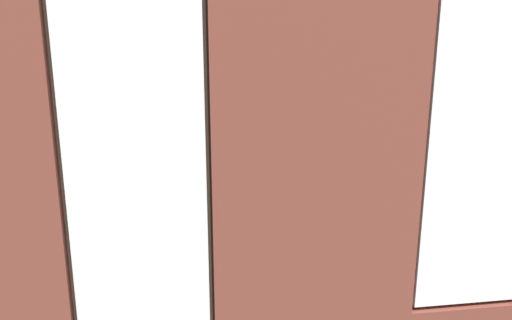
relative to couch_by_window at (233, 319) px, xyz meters
The scene contains 15 objects.
ground_plane 2.31m from the couch_by_window, 101.77° to the right, with size 7.27×6.52×0.10m, color brown.
brick_wall_with_windows 1.65m from the couch_by_window, 125.61° to the left, with size 6.67×0.30×3.58m.
couch_by_window is the anchor object (origin of this frame).
couch_left 3.48m from the couch_by_window, 153.11° to the right, with size 0.93×1.79×0.80m.
coffee_table 2.69m from the couch_by_window, 99.11° to the right, with size 1.29×0.78×0.44m.
cup_ceramic 2.77m from the couch_by_window, 95.49° to the right, with size 0.09×0.09×0.10m, color #B23D38.
candle_jar 2.55m from the couch_by_window, 90.89° to the right, with size 0.08×0.08×0.11m, color #B7333D.
table_plant_small 2.70m from the couch_by_window, 99.11° to the right, with size 0.15×0.15×0.24m.
remote_gray 2.91m from the couch_by_window, 105.60° to the right, with size 0.05×0.17×0.02m, color #59595B.
remote_black 2.60m from the couch_by_window, 101.63° to the right, with size 0.05×0.17×0.02m, color black.
papasan_chair 4.40m from the couch_by_window, 91.04° to the right, with size 1.10×1.10×0.69m.
potted_plant_beside_window_right 1.63m from the couch_by_window, ahead, with size 0.60×0.60×0.99m.
potted_plant_mid_room_small 3.45m from the couch_by_window, 112.74° to the right, with size 0.36×0.36×0.56m.
potted_plant_foreground_right 4.97m from the couch_by_window, 63.47° to the right, with size 0.75×0.70×1.20m.
potted_plant_corner_near_left 5.57m from the couch_by_window, 125.84° to the right, with size 1.04×0.90×1.38m.
Camera 1 is at (0.81, 5.73, 2.52)m, focal length 35.00 mm.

